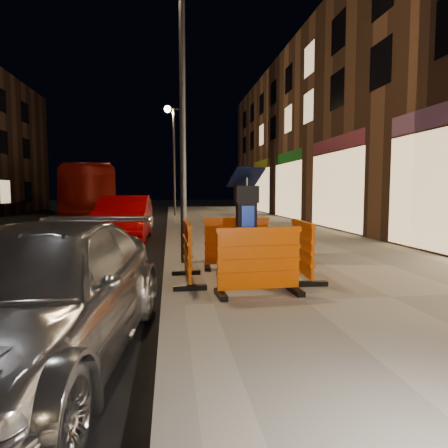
{
  "coord_description": "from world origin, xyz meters",
  "views": [
    {
      "loc": [
        -0.02,
        -5.04,
        1.63
      ],
      "look_at": [
        0.8,
        1.0,
        1.1
      ],
      "focal_mm": 32.0,
      "sensor_mm": 36.0,
      "label": 1
    }
  ],
  "objects": [
    {
      "name": "ground_plane",
      "position": [
        0.0,
        0.0,
        0.0
      ],
      "size": [
        120.0,
        120.0,
        0.0
      ],
      "primitive_type": "plane",
      "color": "black",
      "rests_on": "ground"
    },
    {
      "name": "sidewalk",
      "position": [
        3.0,
        0.0,
        0.07
      ],
      "size": [
        6.0,
        60.0,
        0.15
      ],
      "primitive_type": "cube",
      "color": "gray",
      "rests_on": "ground"
    },
    {
      "name": "kerb",
      "position": [
        0.0,
        0.0,
        0.07
      ],
      "size": [
        0.3,
        60.0,
        0.15
      ],
      "primitive_type": "cube",
      "color": "slate",
      "rests_on": "ground"
    },
    {
      "name": "parking_kiosk",
      "position": [
        1.2,
        1.28,
        1.01
      ],
      "size": [
        0.55,
        0.55,
        1.72
      ],
      "primitive_type": "cube",
      "rotation": [
        0.0,
        0.0,
        -0.02
      ],
      "color": "black",
      "rests_on": "sidewalk"
    },
    {
      "name": "barrier_front",
      "position": [
        1.2,
        0.33,
        0.63
      ],
      "size": [
        1.26,
        0.59,
        0.96
      ],
      "primitive_type": "cube",
      "rotation": [
        0.0,
        0.0,
        0.07
      ],
      "color": "#DE5100",
      "rests_on": "sidewalk"
    },
    {
      "name": "barrier_back",
      "position": [
        1.2,
        2.23,
        0.63
      ],
      "size": [
        1.26,
        0.6,
        0.96
      ],
      "primitive_type": "cube",
      "rotation": [
        0.0,
        0.0,
        -0.07
      ],
      "color": "#DE5100",
      "rests_on": "sidewalk"
    },
    {
      "name": "barrier_kerbside",
      "position": [
        0.25,
        1.28,
        0.63
      ],
      "size": [
        0.52,
        1.24,
        0.96
      ],
      "primitive_type": "cube",
      "rotation": [
        0.0,
        0.0,
        1.58
      ],
      "color": "#DE5100",
      "rests_on": "sidewalk"
    },
    {
      "name": "barrier_bldgside",
      "position": [
        2.15,
        1.28,
        0.63
      ],
      "size": [
        0.58,
        1.26,
        0.96
      ],
      "primitive_type": "cube",
      "rotation": [
        0.0,
        0.0,
        1.51
      ],
      "color": "#DE5100",
      "rests_on": "sidewalk"
    },
    {
      "name": "car_silver",
      "position": [
        -1.26,
        -1.27,
        0.0
      ],
      "size": [
        2.28,
        4.63,
        1.29
      ],
      "primitive_type": "imported",
      "rotation": [
        0.0,
        0.0,
        -0.11
      ],
      "color": "#A9A9AD",
      "rests_on": "ground"
    },
    {
      "name": "car_red",
      "position": [
        -1.46,
        7.94,
        0.0
      ],
      "size": [
        1.58,
        4.37,
        1.43
      ],
      "primitive_type": "imported",
      "rotation": [
        0.0,
        0.0,
        -0.01
      ],
      "color": "#A70508",
      "rests_on": "ground"
    },
    {
      "name": "bus_doubledecker",
      "position": [
        -4.73,
        19.41,
        0.0
      ],
      "size": [
        4.39,
        11.19,
        3.04
      ],
      "primitive_type": "imported",
      "rotation": [
        0.0,
        0.0,
        0.17
      ],
      "color": "#961008",
      "rests_on": "ground"
    },
    {
      "name": "street_lamp_mid",
      "position": [
        0.25,
        3.0,
        3.15
      ],
      "size": [
        0.12,
        0.12,
        6.0
      ],
      "primitive_type": "cylinder",
      "color": "#3F3F44",
      "rests_on": "sidewalk"
    },
    {
      "name": "street_lamp_far",
      "position": [
        0.25,
        18.0,
        3.15
      ],
      "size": [
        0.12,
        0.12,
        6.0
      ],
      "primitive_type": "cylinder",
      "color": "#3F3F44",
      "rests_on": "sidewalk"
    }
  ]
}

